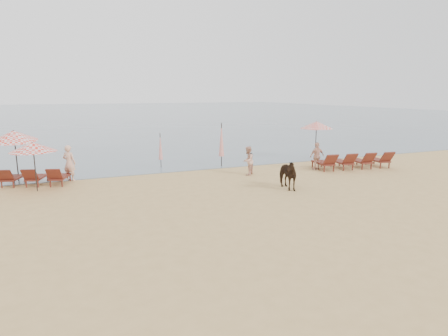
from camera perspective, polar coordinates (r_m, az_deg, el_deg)
The scene contains 13 objects.
ground at distance 12.16m, azimuth 9.12°, elevation -9.42°, with size 120.00×120.00×0.00m, color tan.
sea at distance 89.96m, azimuth -18.69°, elevation 8.06°, with size 160.00×140.00×0.06m, color #51606B.
lounger_cluster_left at distance 19.68m, azimuth -26.88°, elevation -1.19°, with size 3.15×2.38×0.61m.
lounger_cluster_right at distance 22.72m, azimuth 19.11°, elevation 1.08°, with size 4.51×2.38×0.68m.
umbrella_open_left_a at distance 18.26m, azimuth -27.10°, elevation 2.87°, with size 1.94×1.94×2.21m.
umbrella_open_left_b at distance 20.65m, azimuth -29.36°, elevation 4.31°, with size 2.06×2.10×2.62m.
umbrella_open_right at distance 24.97m, azimuth 13.92°, elevation 6.38°, with size 2.06×2.06×2.51m.
umbrella_closed_left at distance 21.90m, azimuth -9.67°, elevation 3.23°, with size 0.25×0.25×2.03m.
umbrella_closed_right at distance 21.90m, azimuth -0.39°, elevation 4.31°, with size 0.32×0.32×2.59m.
cow at distance 17.13m, azimuth 9.38°, elevation -0.91°, with size 0.74×1.63×1.38m, color black.
beachgoer_left at distance 19.97m, azimuth -22.51°, elevation 0.72°, with size 0.65×0.43×1.79m, color #E2A98D.
beachgoer_right_a at distance 19.82m, azimuth 3.68°, elevation 1.12°, with size 0.74×0.58×1.53m, color tan.
beachgoer_right_b at distance 21.76m, azimuth 13.98°, elevation 1.78°, with size 0.92×0.38×1.57m, color tan.
Camera 1 is at (-6.03, -9.65, 4.29)m, focal length 30.00 mm.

